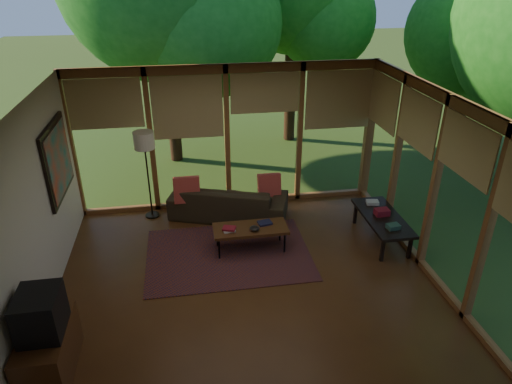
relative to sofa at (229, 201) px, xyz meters
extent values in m
plane|color=#593217|center=(0.06, -2.00, -0.31)|extent=(5.50, 5.50, 0.00)
plane|color=silver|center=(0.06, -2.00, 2.39)|extent=(5.50, 5.50, 0.00)
cube|color=beige|center=(-2.69, -2.00, 1.04)|extent=(0.04, 5.00, 2.70)
cube|color=beige|center=(0.06, -4.50, 1.04)|extent=(5.50, 0.04, 2.70)
cube|color=brown|center=(0.06, 0.50, 1.04)|extent=(5.50, 0.12, 2.70)
cube|color=brown|center=(2.81, -2.00, 1.04)|extent=(0.12, 5.00, 2.70)
plane|color=#36531F|center=(8.06, 6.00, -0.32)|extent=(40.00, 40.00, 0.00)
cylinder|color=#351F13|center=(-0.94, 3.02, 2.27)|extent=(0.28, 0.28, 5.17)
cylinder|color=#351F13|center=(2.05, 4.02, 2.19)|extent=(0.28, 0.28, 5.01)
cylinder|color=#351F13|center=(5.85, 2.60, 1.50)|extent=(0.28, 0.28, 3.62)
sphere|color=#155D16|center=(5.85, 2.60, 2.51)|extent=(2.81, 2.81, 2.81)
cube|color=maroon|center=(-0.15, -1.28, -0.30)|extent=(2.62, 1.86, 0.01)
imported|color=#312718|center=(0.00, 0.00, 0.00)|extent=(2.28, 1.47, 0.62)
cube|color=maroon|center=(-0.75, -0.05, 0.30)|extent=(0.46, 0.25, 0.49)
cube|color=maroon|center=(0.75, -0.05, 0.28)|extent=(0.42, 0.22, 0.44)
cube|color=beige|center=(-0.12, -1.25, 0.13)|extent=(0.20, 0.16, 0.03)
cube|color=maroon|center=(-0.12, -1.25, 0.16)|extent=(0.24, 0.21, 0.03)
cube|color=#161833|center=(0.48, -1.12, 0.13)|extent=(0.25, 0.20, 0.03)
ellipsoid|color=black|center=(0.28, -1.30, 0.15)|extent=(0.16, 0.16, 0.07)
cube|color=#532D16|center=(-2.41, -3.30, -0.01)|extent=(0.50, 1.00, 0.60)
cube|color=black|center=(-2.39, -3.30, 0.54)|extent=(0.45, 0.55, 0.50)
cube|color=#2D4F41|center=(2.46, -1.65, 0.18)|extent=(0.22, 0.17, 0.07)
cube|color=maroon|center=(2.46, -1.20, 0.20)|extent=(0.24, 0.18, 0.11)
cube|color=beige|center=(2.46, -0.80, 0.17)|extent=(0.23, 0.18, 0.06)
cylinder|color=black|center=(-1.42, 0.22, -0.30)|extent=(0.26, 0.26, 0.03)
cylinder|color=black|center=(-1.42, 0.22, 0.48)|extent=(0.03, 0.03, 1.52)
cylinder|color=beige|center=(-1.42, 0.22, 1.19)|extent=(0.36, 0.36, 0.30)
cube|color=#532D16|center=(0.23, -1.20, 0.09)|extent=(1.20, 0.50, 0.05)
cylinder|color=black|center=(-0.30, -1.38, -0.12)|extent=(0.03, 0.03, 0.38)
cylinder|color=black|center=(0.76, -1.38, -0.12)|extent=(0.03, 0.03, 0.38)
cylinder|color=black|center=(-0.30, -1.02, -0.12)|extent=(0.03, 0.03, 0.38)
cylinder|color=black|center=(0.76, -1.02, -0.12)|extent=(0.03, 0.03, 0.38)
cube|color=black|center=(2.46, -1.25, 0.12)|extent=(0.60, 1.40, 0.05)
cube|color=black|center=(2.23, -1.85, -0.11)|extent=(0.05, 0.05, 0.40)
cube|color=black|center=(2.69, -1.85, -0.11)|extent=(0.05, 0.05, 0.40)
cube|color=black|center=(2.23, -0.65, -0.11)|extent=(0.05, 0.05, 0.40)
cube|color=black|center=(2.69, -0.65, -0.11)|extent=(0.05, 0.05, 0.40)
cube|color=black|center=(-2.66, -0.60, 1.24)|extent=(0.05, 1.35, 1.15)
cube|color=#1A7076|center=(-2.63, -0.60, 1.24)|extent=(0.02, 1.20, 1.00)
camera|label=1|loc=(-0.71, -7.44, 3.92)|focal=32.00mm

